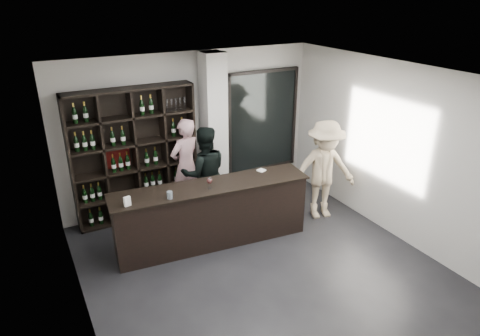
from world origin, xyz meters
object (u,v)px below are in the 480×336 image
wine_shelf (135,155)px  tasting_counter (212,214)px  taster_pink (186,165)px  customer (324,170)px  taster_black (205,174)px

wine_shelf → tasting_counter: (0.80, -1.47, -0.67)m
taster_pink → customer: (2.07, -1.43, 0.02)m
wine_shelf → taster_pink: (0.88, -0.17, -0.31)m
tasting_counter → customer: bearing=2.3°
wine_shelf → taster_black: (1.05, -0.63, -0.33)m
tasting_counter → customer: size_ratio=1.74×
taster_black → taster_pink: bearing=-56.9°
taster_pink → taster_black: bearing=93.1°
wine_shelf → taster_pink: size_ratio=1.34×
wine_shelf → tasting_counter: bearing=-61.4°
customer → taster_black: bearing=167.1°
taster_black → customer: bearing=166.0°
wine_shelf → customer: 3.37m
tasting_counter → customer: customer is taller
tasting_counter → taster_black: 0.94m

